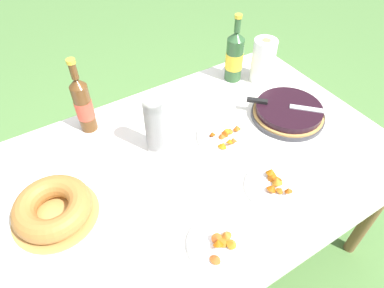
{
  "coord_description": "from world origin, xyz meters",
  "views": [
    {
      "loc": [
        -0.42,
        -0.75,
        1.71
      ],
      "look_at": [
        0.07,
        0.03,
        0.78
      ],
      "focal_mm": 32.0,
      "sensor_mm": 36.0,
      "label": 1
    }
  ],
  "objects_px": {
    "cider_bottle_green": "(234,56)",
    "paper_towel_roll": "(263,61)",
    "snack_plate_near": "(219,243)",
    "bundt_cake": "(53,208)",
    "berry_tart": "(288,112)",
    "snack_plate_left": "(275,185)",
    "cider_bottle_amber": "(83,104)",
    "snack_plate_right": "(226,136)",
    "cup_stack": "(154,125)",
    "serving_knife": "(283,105)"
  },
  "relations": [
    {
      "from": "cider_bottle_green",
      "to": "paper_towel_roll",
      "type": "xyz_separation_m",
      "value": [
        0.11,
        -0.08,
        -0.02
      ]
    },
    {
      "from": "paper_towel_roll",
      "to": "snack_plate_near",
      "type": "bearing_deg",
      "value": -137.73
    },
    {
      "from": "snack_plate_near",
      "to": "bundt_cake",
      "type": "bearing_deg",
      "value": 136.55
    },
    {
      "from": "berry_tart",
      "to": "snack_plate_left",
      "type": "distance_m",
      "value": 0.41
    },
    {
      "from": "bundt_cake",
      "to": "paper_towel_roll",
      "type": "distance_m",
      "value": 1.13
    },
    {
      "from": "cider_bottle_amber",
      "to": "snack_plate_right",
      "type": "height_order",
      "value": "cider_bottle_amber"
    },
    {
      "from": "snack_plate_right",
      "to": "cup_stack",
      "type": "bearing_deg",
      "value": 159.47
    },
    {
      "from": "snack_plate_near",
      "to": "paper_towel_roll",
      "type": "xyz_separation_m",
      "value": [
        0.69,
        0.63,
        0.09
      ]
    },
    {
      "from": "berry_tart",
      "to": "cider_bottle_amber",
      "type": "xyz_separation_m",
      "value": [
        -0.76,
        0.39,
        0.1
      ]
    },
    {
      "from": "bundt_cake",
      "to": "snack_plate_left",
      "type": "distance_m",
      "value": 0.77
    },
    {
      "from": "snack_plate_near",
      "to": "snack_plate_right",
      "type": "distance_m",
      "value": 0.49
    },
    {
      "from": "cider_bottle_green",
      "to": "paper_towel_roll",
      "type": "relative_size",
      "value": 1.54
    },
    {
      "from": "bundt_cake",
      "to": "cup_stack",
      "type": "relative_size",
      "value": 1.13
    },
    {
      "from": "snack_plate_right",
      "to": "bundt_cake",
      "type": "bearing_deg",
      "value": 179.98
    },
    {
      "from": "berry_tart",
      "to": "paper_towel_roll",
      "type": "height_order",
      "value": "paper_towel_roll"
    },
    {
      "from": "cider_bottle_amber",
      "to": "paper_towel_roll",
      "type": "bearing_deg",
      "value": -7.24
    },
    {
      "from": "cider_bottle_amber",
      "to": "snack_plate_right",
      "type": "bearing_deg",
      "value": -38.07
    },
    {
      "from": "berry_tart",
      "to": "cup_stack",
      "type": "xyz_separation_m",
      "value": [
        -0.58,
        0.14,
        0.1
      ]
    },
    {
      "from": "snack_plate_near",
      "to": "paper_towel_roll",
      "type": "distance_m",
      "value": 0.94
    },
    {
      "from": "cider_bottle_green",
      "to": "snack_plate_left",
      "type": "height_order",
      "value": "cider_bottle_green"
    },
    {
      "from": "bundt_cake",
      "to": "snack_plate_near",
      "type": "relative_size",
      "value": 1.41
    },
    {
      "from": "berry_tart",
      "to": "paper_towel_roll",
      "type": "xyz_separation_m",
      "value": [
        0.08,
        0.28,
        0.08
      ]
    },
    {
      "from": "cider_bottle_amber",
      "to": "snack_plate_left",
      "type": "relative_size",
      "value": 1.53
    },
    {
      "from": "serving_knife",
      "to": "snack_plate_left",
      "type": "bearing_deg",
      "value": -89.83
    },
    {
      "from": "cup_stack",
      "to": "cider_bottle_green",
      "type": "height_order",
      "value": "cider_bottle_green"
    },
    {
      "from": "snack_plate_left",
      "to": "snack_plate_right",
      "type": "distance_m",
      "value": 0.3
    },
    {
      "from": "bundt_cake",
      "to": "snack_plate_near",
      "type": "bearing_deg",
      "value": -43.45
    },
    {
      "from": "snack_plate_left",
      "to": "berry_tart",
      "type": "bearing_deg",
      "value": 40.74
    },
    {
      "from": "berry_tart",
      "to": "snack_plate_near",
      "type": "height_order",
      "value": "same"
    },
    {
      "from": "bundt_cake",
      "to": "snack_plate_near",
      "type": "distance_m",
      "value": 0.56
    },
    {
      "from": "snack_plate_near",
      "to": "berry_tart",
      "type": "bearing_deg",
      "value": 29.51
    },
    {
      "from": "cup_stack",
      "to": "snack_plate_near",
      "type": "xyz_separation_m",
      "value": [
        -0.03,
        -0.48,
        -0.11
      ]
    },
    {
      "from": "cup_stack",
      "to": "snack_plate_right",
      "type": "xyz_separation_m",
      "value": [
        0.27,
        -0.1,
        -0.12
      ]
    },
    {
      "from": "snack_plate_left",
      "to": "snack_plate_right",
      "type": "xyz_separation_m",
      "value": [
        -0.0,
        0.3,
        -0.0
      ]
    },
    {
      "from": "serving_knife",
      "to": "paper_towel_roll",
      "type": "bearing_deg",
      "value": 113.79
    },
    {
      "from": "cup_stack",
      "to": "bundt_cake",
      "type": "bearing_deg",
      "value": -167.04
    },
    {
      "from": "serving_knife",
      "to": "cider_bottle_green",
      "type": "xyz_separation_m",
      "value": [
        -0.01,
        0.34,
        0.06
      ]
    },
    {
      "from": "cup_stack",
      "to": "serving_knife",
      "type": "bearing_deg",
      "value": -11.77
    },
    {
      "from": "cup_stack",
      "to": "snack_plate_right",
      "type": "height_order",
      "value": "cup_stack"
    },
    {
      "from": "cider_bottle_green",
      "to": "paper_towel_roll",
      "type": "distance_m",
      "value": 0.14
    },
    {
      "from": "bundt_cake",
      "to": "snack_plate_right",
      "type": "distance_m",
      "value": 0.7
    },
    {
      "from": "cider_bottle_green",
      "to": "cider_bottle_amber",
      "type": "height_order",
      "value": "cider_bottle_amber"
    },
    {
      "from": "cider_bottle_amber",
      "to": "snack_plate_left",
      "type": "distance_m",
      "value": 0.81
    },
    {
      "from": "cup_stack",
      "to": "berry_tart",
      "type": "bearing_deg",
      "value": -13.33
    },
    {
      "from": "bundt_cake",
      "to": "cider_bottle_green",
      "type": "relative_size",
      "value": 0.87
    },
    {
      "from": "serving_knife",
      "to": "snack_plate_left",
      "type": "xyz_separation_m",
      "value": [
        -0.29,
        -0.29,
        -0.05
      ]
    },
    {
      "from": "paper_towel_roll",
      "to": "snack_plate_right",
      "type": "bearing_deg",
      "value": -147.63
    },
    {
      "from": "bundt_cake",
      "to": "snack_plate_left",
      "type": "xyz_separation_m",
      "value": [
        0.7,
        -0.3,
        -0.03
      ]
    },
    {
      "from": "cider_bottle_green",
      "to": "snack_plate_right",
      "type": "relative_size",
      "value": 1.4
    },
    {
      "from": "cider_bottle_amber",
      "to": "snack_plate_left",
      "type": "xyz_separation_m",
      "value": [
        0.46,
        -0.66,
        -0.12
      ]
    }
  ]
}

